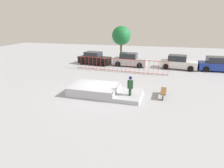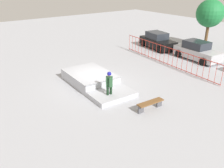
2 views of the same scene
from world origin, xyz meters
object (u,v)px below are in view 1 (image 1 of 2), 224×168
object	(u,v)px
parked_car_silver	(130,60)
parked_car_blue	(217,65)
parked_car_white	(178,63)
distant_tree	(121,36)
park_bench	(163,92)
parked_car_black	(94,59)
skater	(130,86)
skate_ramp	(100,91)
skateboard	(128,98)

from	to	relation	value
parked_car_silver	parked_car_blue	distance (m)	9.96
parked_car_silver	parked_car_blue	bearing A→B (deg)	3.31
parked_car_white	distant_tree	bearing A→B (deg)	160.73
distant_tree	parked_car_silver	bearing A→B (deg)	-64.82
distant_tree	park_bench	bearing A→B (deg)	-66.53
parked_car_black	parked_car_silver	world-z (taller)	same
distant_tree	parked_car_white	bearing A→B (deg)	-28.66
park_bench	parked_car_blue	world-z (taller)	parked_car_blue
skater	parked_car_black	size ratio (longest dim) A/B	0.40
skater	parked_car_white	size ratio (longest dim) A/B	0.40
skate_ramp	skater	bearing A→B (deg)	-7.02
skateboard	parked_car_black	bearing A→B (deg)	-53.26
parked_car_white	parked_car_blue	xyz separation A→B (m)	(4.18, -0.04, 0.00)
skate_ramp	skater	xyz separation A→B (m)	(2.34, -0.37, 0.69)
parked_car_blue	park_bench	bearing A→B (deg)	-122.95
park_bench	skater	bearing A→B (deg)	-155.93
skateboard	parked_car_silver	distance (m)	10.76
park_bench	parked_car_white	bearing A→B (deg)	79.27
parked_car_silver	parked_car_blue	size ratio (longest dim) A/B	1.02
parked_car_silver	distant_tree	xyz separation A→B (m)	(-1.92, 4.09, 2.65)
parked_car_black	distant_tree	xyz separation A→B (m)	(2.72, 4.17, 2.65)
distant_tree	skater	bearing A→B (deg)	-76.32
skate_ramp	parked_car_silver	distance (m)	10.25
skate_ramp	park_bench	world-z (taller)	skate_ramp
park_bench	parked_car_blue	size ratio (longest dim) A/B	0.40
parked_car_silver	parked_car_white	size ratio (longest dim) A/B	0.98
skate_ramp	parked_car_silver	world-z (taller)	parked_car_silver
skate_ramp	skateboard	distance (m)	2.25
skater	distant_tree	bearing A→B (deg)	-72.48
park_bench	parked_car_silver	size ratio (longest dim) A/B	0.39
skateboard	parked_car_white	distance (m)	11.37
park_bench	parked_car_silver	distance (m)	10.34
skateboard	parked_car_white	xyz separation A→B (m)	(4.28, 10.51, 0.65)
skater	skateboard	distance (m)	0.94
skate_ramp	skateboard	xyz separation A→B (m)	(2.19, -0.42, -0.24)
parked_car_black	parked_car_silver	size ratio (longest dim) A/B	1.03
park_bench	parked_car_blue	bearing A→B (deg)	57.54
skater	distant_tree	xyz separation A→B (m)	(-3.57, 14.67, 2.37)
skate_ramp	distant_tree	distance (m)	14.68
skate_ramp	parked_car_white	xyz separation A→B (m)	(6.47, 10.09, 0.41)
skate_ramp	skater	distance (m)	2.47
skateboard	parked_car_black	size ratio (longest dim) A/B	0.19
skater	park_bench	world-z (taller)	skater
park_bench	parked_car_black	size ratio (longest dim) A/B	0.38
skate_ramp	skateboard	world-z (taller)	skate_ramp
parked_car_black	distant_tree	size ratio (longest dim) A/B	0.91
skateboard	distant_tree	size ratio (longest dim) A/B	0.17
parked_car_white	distant_tree	distance (m)	9.16
parked_car_white	parked_car_black	bearing A→B (deg)	-170.79
park_bench	parked_car_white	size ratio (longest dim) A/B	0.38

